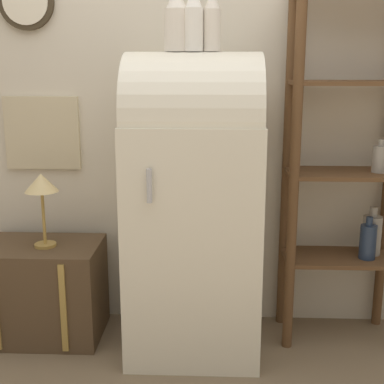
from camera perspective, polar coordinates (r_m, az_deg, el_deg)
ground_plane at (r=2.68m, az=-0.06°, el=-18.30°), size 12.00×12.00×0.00m
wall_back at (r=2.86m, az=0.33°, el=12.22°), size 7.00×0.09×2.70m
refrigerator at (r=2.60m, az=0.17°, el=-0.85°), size 0.64×0.65×1.47m
suitcase_trunk at (r=2.97m, az=-15.63°, el=-10.05°), size 0.62×0.42×0.50m
shelf_unit at (r=2.77m, az=16.34°, el=3.13°), size 0.58×0.32×1.78m
vase_left at (r=2.55m, az=-1.68°, el=17.76°), size 0.11×0.11×0.29m
vase_center at (r=2.52m, az=0.29°, el=17.82°), size 0.09×0.09×0.29m
vase_right at (r=2.53m, az=2.17°, el=17.74°), size 0.08×0.08×0.29m
desk_lamp at (r=2.76m, az=-15.75°, el=0.42°), size 0.17×0.17×0.38m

